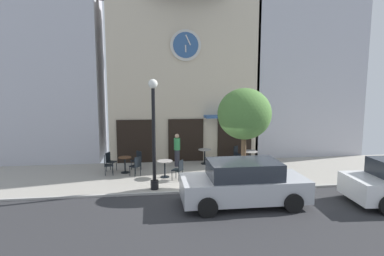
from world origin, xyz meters
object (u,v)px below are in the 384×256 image
cafe_table_center_right (250,155)px  cafe_table_near_door (205,154)px  street_tree (244,114)px  cafe_chair_by_entrance (179,168)px  pedestrian_green (177,150)px  cafe_table_center_left (125,163)px  cafe_chair_outer (136,165)px  street_lamp (154,134)px  cafe_chair_near_tree (137,159)px  parked_car_silver (243,183)px  cafe_chair_corner (107,164)px  cafe_chair_curbside (237,153)px  cafe_chair_left_end (110,160)px  cafe_table_near_curb (165,166)px

cafe_table_center_right → cafe_table_near_door: bearing=162.9°
street_tree → cafe_table_center_right: bearing=67.9°
cafe_chair_by_entrance → pedestrian_green: 2.46m
cafe_table_center_left → cafe_chair_outer: (0.55, -0.62, 0.03)m
street_lamp → cafe_chair_near_tree: (-0.78, 3.14, -1.68)m
parked_car_silver → street_lamp: bearing=146.1°
cafe_table_center_left → cafe_chair_near_tree: bearing=44.7°
cafe_chair_near_tree → cafe_chair_by_entrance: (1.85, -2.07, 0.00)m
cafe_table_center_left → parked_car_silver: 6.38m
cafe_chair_corner → cafe_chair_outer: same height
cafe_chair_corner → cafe_chair_curbside: (6.57, 1.43, 0.00)m
cafe_table_center_right → cafe_chair_by_entrance: size_ratio=0.87×
street_lamp → cafe_chair_outer: size_ratio=4.84×
street_tree → cafe_table_near_door: (-0.95, 3.83, -2.43)m
cafe_chair_left_end → cafe_chair_curbside: 6.56m
cafe_table_near_curb → street_lamp: bearing=-106.8°
cafe_table_center_right → cafe_chair_corner: (-7.04, -0.77, -0.04)m
cafe_table_near_curb → cafe_chair_outer: 1.32m
street_tree → cafe_chair_outer: (-4.41, 2.01, -2.43)m
street_tree → cafe_chair_corner: bearing=157.5°
cafe_table_center_right → cafe_chair_near_tree: bearing=179.6°
cafe_table_near_curb → street_tree: bearing=-27.9°
cafe_chair_outer → parked_car_silver: bearing=-46.2°
cafe_chair_outer → cafe_chair_curbside: 5.52m
cafe_table_center_left → pedestrian_green: size_ratio=0.45×
cafe_chair_outer → cafe_chair_by_entrance: (1.87, -0.89, 0.00)m
cafe_chair_outer → cafe_chair_by_entrance: bearing=-25.5°
street_lamp → cafe_table_near_curb: size_ratio=5.74×
cafe_table_near_door → cafe_chair_left_end: cafe_chair_left_end is taller
street_tree → cafe_table_near_door: 4.63m
cafe_chair_by_entrance → cafe_chair_curbside: 4.30m
cafe_chair_left_end → cafe_table_center_right: bearing=0.6°
cafe_table_center_right → cafe_chair_outer: (-5.69, -1.14, -0.04)m
cafe_chair_outer → cafe_table_near_curb: bearing=-15.4°
street_lamp → cafe_chair_left_end: 4.04m
street_tree → pedestrian_green: street_tree is taller
street_lamp → cafe_chair_near_tree: street_lamp is taller
cafe_table_center_left → cafe_table_near_curb: bearing=-28.0°
street_lamp → cafe_table_center_right: street_lamp is taller
cafe_chair_near_tree → cafe_chair_curbside: 5.25m
cafe_table_near_door → cafe_table_center_right: size_ratio=0.98×
cafe_table_near_curb → cafe_table_near_door: size_ratio=0.98×
cafe_chair_outer → street_lamp: bearing=-67.9°
street_lamp → cafe_table_center_left: bearing=117.6°
cafe_table_center_right → cafe_chair_near_tree: size_ratio=0.87×
cafe_table_center_left → pedestrian_green: pedestrian_green is taller
street_tree → cafe_table_near_door: bearing=103.9°
cafe_table_center_left → cafe_table_near_curb: 2.07m
cafe_chair_near_tree → cafe_table_center_left: bearing=-135.3°
cafe_table_center_left → cafe_chair_curbside: bearing=11.6°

